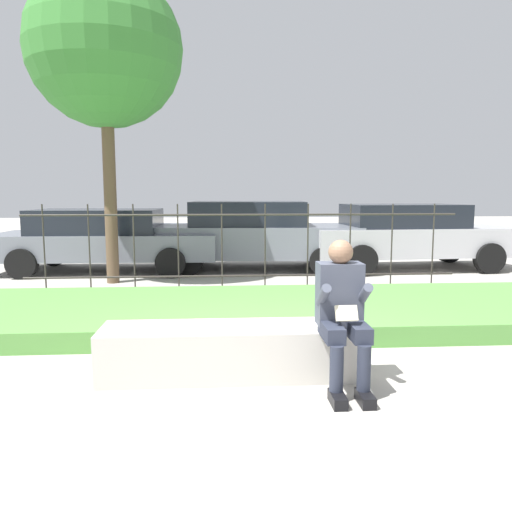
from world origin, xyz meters
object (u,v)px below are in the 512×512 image
Objects in this scene: car_parked_right at (408,235)px; car_parked_center at (254,234)px; tree_behind_fence at (105,50)px; car_parked_left at (105,238)px; stone_bench at (231,354)px; person_seated_reader at (342,308)px.

car_parked_right is 3.35m from car_parked_center.
car_parked_left is at bearing 107.97° from tree_behind_fence.
stone_bench is 0.50× the size of car_parked_left.
tree_behind_fence is (-2.72, -1.51, 3.38)m from car_parked_center.
car_parked_center is (0.62, 6.42, 0.56)m from stone_bench.
stone_bench is 7.40m from car_parked_right.
car_parked_right is at bearing 65.13° from person_seated_reader.
person_seated_reader is (0.93, -0.33, 0.48)m from stone_bench.
tree_behind_fence reaches higher than car_parked_right.
tree_behind_fence is (-6.07, -1.32, 3.39)m from car_parked_right.
car_parked_right reaches higher than car_parked_left.
person_seated_reader is at bearing -61.26° from car_parked_left.
car_parked_right is at bearing 0.26° from car_parked_left.
car_parked_center reaches higher than person_seated_reader.
car_parked_left is at bearing -173.48° from car_parked_center.
car_parked_right reaches higher than stone_bench.
stone_bench is at bearing -125.65° from car_parked_right.
car_parked_left is (-2.55, 6.30, 0.50)m from stone_bench.
car_parked_left is 0.84× the size of tree_behind_fence.
car_parked_left is at bearing 112.06° from stone_bench.
car_parked_center reaches higher than car_parked_left.
person_seated_reader is 6.96m from tree_behind_fence.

